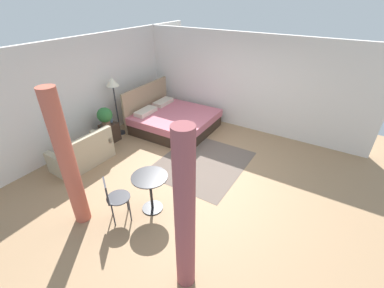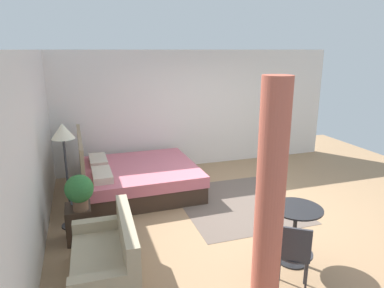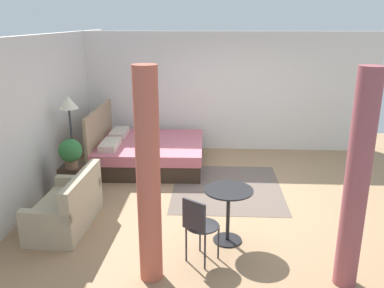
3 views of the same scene
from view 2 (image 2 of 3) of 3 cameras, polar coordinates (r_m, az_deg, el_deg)
ground_plane at (r=6.16m, az=9.22°, el=-10.64°), size 8.29×9.60×0.02m
wall_back at (r=5.12m, az=-25.02°, el=-1.27°), size 8.29×0.12×2.66m
wall_right at (r=8.10m, az=1.07°, el=5.81°), size 0.12×6.60×2.66m
area_rug at (r=6.33m, az=7.32°, el=-9.69°), size 2.22×1.93×0.01m
bed at (r=6.75m, az=-9.17°, el=-5.50°), size 2.02×2.16×1.21m
couch at (r=4.37m, az=-13.68°, el=-18.31°), size 1.37×0.75×0.81m
nightstand at (r=5.35m, az=-18.06°, el=-12.28°), size 0.43×0.36×0.51m
potted_plant at (r=5.04m, az=-18.06°, el=-7.25°), size 0.39×0.39×0.50m
vase at (r=5.31m, az=-18.82°, el=-8.21°), size 0.11×0.11×0.22m
floor_lamp at (r=5.40m, az=-20.38°, el=0.49°), size 0.34×0.34×1.63m
balcony_table at (r=4.68m, az=16.61°, el=-12.58°), size 0.65×0.65×0.76m
cafe_chair_near_window at (r=4.10m, az=16.49°, el=-16.65°), size 0.57×0.57×0.87m
curtain_right at (r=3.27m, az=12.58°, el=-11.05°), size 0.26×0.26×2.47m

